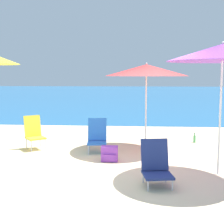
# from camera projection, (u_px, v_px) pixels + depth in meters

# --- Properties ---
(ground_plane) EXTENTS (60.00, 60.00, 0.00)m
(ground_plane) POSITION_uv_depth(u_px,v_px,m) (121.00, 169.00, 5.96)
(ground_plane) COLOR beige
(sea_water) EXTENTS (60.00, 40.00, 0.01)m
(sea_water) POSITION_uv_depth(u_px,v_px,m) (133.00, 93.00, 30.73)
(sea_water) COLOR #23669E
(sea_water) RESTS_ON ground
(beach_umbrella_purple) EXTENTS (1.95, 1.95, 2.36)m
(beach_umbrella_purple) POSITION_uv_depth(u_px,v_px,m) (223.00, 53.00, 5.39)
(beach_umbrella_purple) COLOR white
(beach_umbrella_purple) RESTS_ON ground
(beach_umbrella_red) EXTENTS (2.00, 2.00, 2.08)m
(beach_umbrella_red) POSITION_uv_depth(u_px,v_px,m) (146.00, 70.00, 7.46)
(beach_umbrella_red) COLOR white
(beach_umbrella_red) RESTS_ON ground
(beach_chair_blue) EXTENTS (0.48, 0.58, 0.77)m
(beach_chair_blue) POSITION_uv_depth(u_px,v_px,m) (97.00, 136.00, 7.23)
(beach_chair_blue) COLOR silver
(beach_chair_blue) RESTS_ON ground
(beach_chair_navy) EXTENTS (0.53, 0.61, 0.72)m
(beach_chair_navy) POSITION_uv_depth(u_px,v_px,m) (156.00, 164.00, 5.08)
(beach_chair_navy) COLOR silver
(beach_chair_navy) RESTS_ON ground
(beach_chair_yellow) EXTENTS (0.60, 0.61, 0.80)m
(beach_chair_yellow) POSITION_uv_depth(u_px,v_px,m) (34.00, 132.00, 7.56)
(beach_chair_yellow) COLOR silver
(beach_chair_yellow) RESTS_ON ground
(backpack_purple) EXTENTS (0.34, 0.23, 0.32)m
(backpack_purple) POSITION_uv_depth(u_px,v_px,m) (110.00, 154.00, 6.45)
(backpack_purple) COLOR purple
(backpack_purple) RESTS_ON ground
(water_bottle) EXTENTS (0.06, 0.06, 0.26)m
(water_bottle) POSITION_uv_depth(u_px,v_px,m) (194.00, 139.00, 8.26)
(water_bottle) COLOR #4CB266
(water_bottle) RESTS_ON ground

